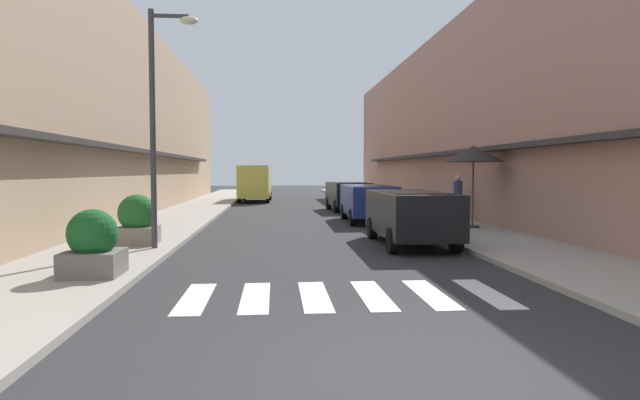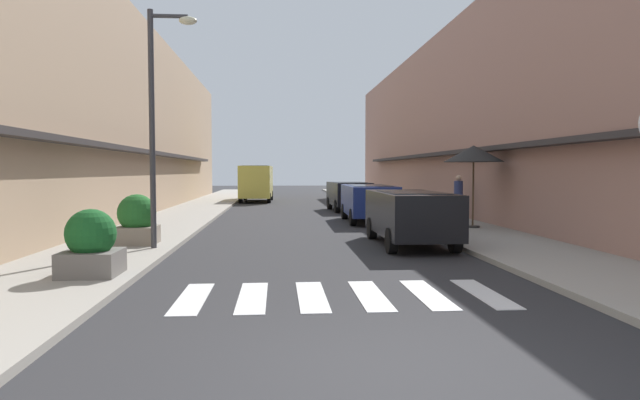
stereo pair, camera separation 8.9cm
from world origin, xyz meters
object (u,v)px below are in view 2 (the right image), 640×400
(cafe_umbrella, at_px, (474,154))
(pedestrian_walking_near, at_px, (458,196))
(parked_car_near, at_px, (410,212))
(street_lamp, at_px, (159,105))
(parked_car_far, at_px, (349,193))
(delivery_van, at_px, (257,180))
(planter_corner, at_px, (91,245))
(planter_midblock, at_px, (137,220))
(parked_car_mid, at_px, (369,199))

(cafe_umbrella, relative_size, pedestrian_walking_near, 1.58)
(parked_car_near, bearing_deg, street_lamp, -173.06)
(parked_car_far, relative_size, street_lamp, 0.68)
(delivery_van, xyz_separation_m, planter_corner, (-2.01, -26.25, -0.73))
(parked_car_near, bearing_deg, delivery_van, 102.79)
(street_lamp, relative_size, cafe_umbrella, 2.11)
(street_lamp, bearing_deg, planter_midblock, 135.17)
(parked_car_near, xyz_separation_m, pedestrian_walking_near, (3.44, 6.31, 0.12))
(parked_car_near, bearing_deg, planter_midblock, -179.84)
(cafe_umbrella, distance_m, planter_corner, 12.80)
(parked_car_far, xyz_separation_m, delivery_van, (-4.97, 8.95, 0.49))
(parked_car_mid, height_order, delivery_van, delivery_van)
(parked_car_near, relative_size, parked_car_mid, 1.00)
(cafe_umbrella, bearing_deg, pedestrian_walking_near, 80.94)
(parked_car_mid, xyz_separation_m, cafe_umbrella, (2.99, -3.40, 1.66))
(parked_car_far, xyz_separation_m, street_lamp, (-6.47, -13.73, 2.72))
(cafe_umbrella, bearing_deg, street_lamp, -155.94)
(parked_car_near, height_order, parked_car_mid, same)
(delivery_van, bearing_deg, street_lamp, -93.78)
(parked_car_far, bearing_deg, pedestrian_walking_near, -62.56)
(delivery_van, relative_size, planter_midblock, 4.18)
(parked_car_near, height_order, pedestrian_walking_near, pedestrian_walking_near)
(parked_car_near, relative_size, cafe_umbrella, 1.61)
(parked_car_far, distance_m, planter_corner, 18.66)
(parked_car_far, relative_size, pedestrian_walking_near, 2.28)
(parked_car_far, height_order, cafe_umbrella, cafe_umbrella)
(cafe_umbrella, height_order, pedestrian_walking_near, cafe_umbrella)
(parked_car_near, bearing_deg, planter_corner, -148.01)
(parked_car_near, relative_size, delivery_van, 0.81)
(street_lamp, bearing_deg, parked_car_near, 6.94)
(planter_corner, relative_size, pedestrian_walking_near, 0.70)
(pedestrian_walking_near, bearing_deg, parked_car_far, 3.25)
(parked_car_far, xyz_separation_m, cafe_umbrella, (2.99, -9.51, 1.66))
(parked_car_near, xyz_separation_m, planter_corner, (-6.98, -4.36, -0.24))
(parked_car_mid, distance_m, pedestrian_walking_near, 3.49)
(parked_car_far, xyz_separation_m, pedestrian_walking_near, (3.44, -6.63, 0.12))
(parked_car_near, xyz_separation_m, parked_car_mid, (0.00, 6.84, -0.00))
(street_lamp, height_order, planter_midblock, street_lamp)
(parked_car_near, xyz_separation_m, cafe_umbrella, (2.99, 3.43, 1.66))
(parked_car_near, relative_size, pedestrian_walking_near, 2.54)
(planter_midblock, bearing_deg, cafe_umbrella, 18.67)
(cafe_umbrella, distance_m, planter_midblock, 10.95)
(cafe_umbrella, xyz_separation_m, planter_midblock, (-10.23, -3.46, -1.84))
(pedestrian_walking_near, bearing_deg, delivery_van, 4.18)
(street_lamp, relative_size, planter_corner, 4.78)
(parked_car_near, distance_m, pedestrian_walking_near, 7.19)
(street_lamp, distance_m, pedestrian_walking_near, 12.47)
(parked_car_mid, height_order, pedestrian_walking_near, pedestrian_walking_near)
(pedestrian_walking_near, bearing_deg, planter_corner, 111.48)
(delivery_van, height_order, cafe_umbrella, cafe_umbrella)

